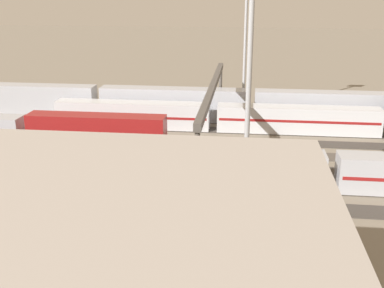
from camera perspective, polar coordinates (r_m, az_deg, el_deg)
name	(u,v)px	position (r m, az deg, el deg)	size (l,w,h in m)	color
ground_plane	(144,150)	(61.30, -5.84, -0.74)	(400.00, 400.00, 0.00)	#756B5B
track_bed_0	(164,119)	(75.32, -3.40, 3.02)	(140.00, 2.80, 0.12)	#4C443D
track_bed_1	(158,128)	(70.60, -4.11, 1.95)	(140.00, 2.80, 0.12)	#3D3833
track_bed_2	(152,138)	(65.91, -4.91, 0.72)	(140.00, 2.80, 0.12)	#3D3833
track_bed_3	(144,150)	(61.28, -5.84, -0.69)	(140.00, 2.80, 0.12)	#4C443D
track_bed_4	(135,163)	(56.70, -6.91, -2.33)	(140.00, 2.80, 0.12)	#3D3833
track_bed_5	(124,179)	(52.21, -8.18, -4.26)	(140.00, 2.80, 0.12)	#4C443D
track_bed_6	(112,199)	(47.81, -9.69, -6.54)	(140.00, 2.80, 0.12)	#3D3833
train_on_track_1	(282,119)	(69.03, 10.86, 3.05)	(66.40, 3.06, 4.40)	black
train_on_track_6	(148,181)	(46.08, -5.34, -4.47)	(10.00, 3.00, 5.00)	gold
train_on_track_0	(173,104)	(74.44, -2.28, 4.88)	(71.40, 3.00, 5.00)	#A8AAB2
train_on_track_5	(84,161)	(52.78, -12.97, -1.97)	(139.00, 3.06, 4.40)	black
light_mast_0	(246,16)	(74.95, 6.56, 15.15)	(2.80, 0.70, 24.59)	#9EA0A5
light_mast_1	(252,12)	(38.76, 7.23, 15.55)	(2.80, 0.70, 28.76)	#9EA0A5
signal_gantry	(212,94)	(57.95, 2.48, 6.08)	(0.70, 35.00, 8.80)	#4C4742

